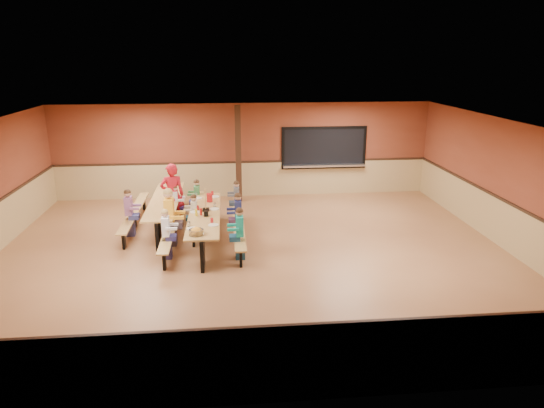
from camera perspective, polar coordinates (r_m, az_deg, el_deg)
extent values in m
plane|color=brown|center=(11.29, -2.14, -6.02)|extent=(12.00, 12.00, 0.00)
cube|color=brown|center=(15.66, -3.31, 6.30)|extent=(12.00, 0.04, 3.00)
cube|color=brown|center=(6.15, 0.59, -11.46)|extent=(12.00, 0.04, 3.00)
cube|color=brown|center=(12.63, 26.11, 1.90)|extent=(0.04, 10.00, 3.00)
cube|color=white|center=(10.48, -2.32, 9.23)|extent=(12.00, 10.00, 0.04)
cube|color=black|center=(15.93, 6.14, 6.60)|extent=(2.60, 0.06, 1.20)
cube|color=silver|center=(15.95, 6.14, 4.53)|extent=(2.70, 0.28, 0.06)
cube|color=black|center=(15.06, -3.98, 5.85)|extent=(0.18, 0.18, 3.00)
cube|color=#B28646|center=(11.95, -7.95, -1.17)|extent=(0.75, 3.60, 0.04)
cube|color=black|center=(10.62, -8.18, -5.69)|extent=(0.08, 0.60, 0.70)
cube|color=black|center=(13.53, -7.65, -0.60)|extent=(0.08, 0.60, 0.70)
cube|color=#B28646|center=(12.11, -11.80, -2.57)|extent=(0.26, 3.60, 0.04)
cube|color=black|center=(12.18, -11.74, -3.57)|extent=(0.06, 0.18, 0.41)
cube|color=#B28646|center=(12.03, -3.97, -2.36)|extent=(0.26, 3.60, 0.04)
cube|color=black|center=(12.11, -3.94, -3.37)|extent=(0.06, 0.18, 0.41)
cube|color=#B28646|center=(13.26, -12.48, 0.44)|extent=(0.75, 3.60, 0.04)
cube|color=black|center=(11.92, -13.20, -3.41)|extent=(0.08, 0.60, 0.70)
cube|color=black|center=(14.84, -11.72, 0.78)|extent=(0.08, 0.60, 0.70)
cube|color=#B28646|center=(13.47, -15.89, -0.84)|extent=(0.26, 3.60, 0.04)
cube|color=black|center=(13.54, -15.81, -1.75)|extent=(0.06, 0.18, 0.41)
cube|color=#B28646|center=(13.26, -8.87, -0.65)|extent=(0.26, 3.60, 0.04)
cube|color=black|center=(13.33, -8.82, -1.57)|extent=(0.06, 0.18, 0.41)
imported|color=red|center=(13.17, -11.63, 1.03)|extent=(0.71, 0.55, 1.73)
cylinder|color=red|center=(12.82, -7.36, 0.74)|extent=(0.16, 0.16, 0.22)
cube|color=black|center=(11.71, -7.75, -1.10)|extent=(0.10, 0.14, 0.13)
cylinder|color=yellow|center=(11.75, -8.91, -0.99)|extent=(0.06, 0.06, 0.17)
cylinder|color=#B2140F|center=(11.79, -8.36, -0.90)|extent=(0.06, 0.06, 0.17)
cube|color=black|center=(12.12, -7.79, -0.65)|extent=(0.16, 0.16, 0.06)
cube|color=#B28646|center=(12.03, -7.85, 0.62)|extent=(0.02, 0.09, 0.50)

